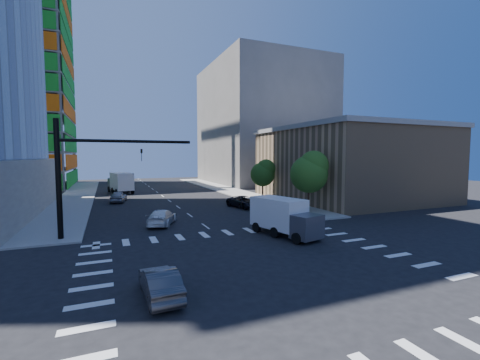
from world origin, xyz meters
name	(u,v)px	position (x,y,z in m)	size (l,w,h in m)	color
ground	(266,269)	(0.00, 0.00, 0.00)	(160.00, 160.00, 0.00)	black
road_markings	(266,269)	(0.00, 0.00, 0.01)	(20.00, 20.00, 0.01)	silver
sidewalk_ne	(227,190)	(12.50, 40.00, 0.07)	(5.00, 60.00, 0.15)	gray
sidewalk_nw	(77,196)	(-12.50, 40.00, 0.07)	(5.00, 60.00, 0.15)	gray
commercial_building	(348,163)	(25.00, 22.00, 5.31)	(20.50, 22.50, 10.60)	#9D7F5B
bg_building_ne	(261,125)	(27.00, 55.00, 14.00)	(24.00, 30.00, 28.00)	slate
signal_mast_nw	(80,168)	(-10.00, 11.50, 5.49)	(10.20, 0.40, 9.00)	black
tree_south	(310,171)	(12.63, 13.90, 4.69)	(4.16, 4.16, 6.82)	#382316
tree_north	(264,173)	(12.93, 25.90, 3.99)	(3.54, 3.52, 5.78)	#382316
car_nb_far	(244,202)	(7.44, 20.36, 0.72)	(2.37, 5.15, 1.43)	black
car_sb_near	(162,217)	(-3.53, 14.18, 0.71)	(1.99, 4.89, 1.42)	white
car_sb_mid	(118,197)	(-6.74, 31.51, 0.78)	(1.84, 4.58, 1.56)	#929399
car_sb_cross	(160,283)	(-6.08, -1.34, 0.67)	(1.42, 4.06, 1.34)	#434247
box_truck_near	(286,220)	(4.90, 6.05, 1.31)	(3.71, 6.05, 2.96)	black
box_truck_far	(120,184)	(-6.07, 43.43, 1.57)	(4.23, 7.20, 3.54)	black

